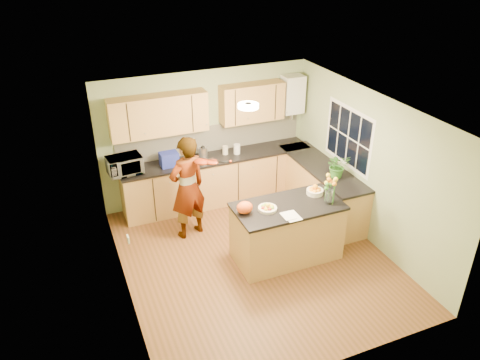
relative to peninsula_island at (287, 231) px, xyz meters
name	(u,v)px	position (x,y,z in m)	size (l,w,h in m)	color
floor	(254,258)	(-0.49, 0.14, -0.48)	(4.50, 4.50, 0.00)	brown
ceiling	(257,110)	(-0.49, 0.14, 2.02)	(4.00, 4.50, 0.02)	white
wall_back	(206,136)	(-0.49, 2.39, 0.77)	(4.00, 0.02, 2.50)	#8F9F72
wall_front	(340,284)	(-0.49, -2.11, 0.77)	(4.00, 0.02, 2.50)	#8F9F72
wall_left	(119,218)	(-2.49, 0.14, 0.77)	(0.02, 4.50, 2.50)	#8F9F72
wall_right	(368,167)	(1.51, 0.14, 0.77)	(0.02, 4.50, 2.50)	#8F9F72
back_counter	(218,179)	(-0.39, 2.09, -0.01)	(3.64, 0.62, 0.94)	#AF8946
right_counter	(321,189)	(1.21, 0.99, -0.01)	(0.62, 2.24, 0.94)	#AF8946
splashback	(212,138)	(-0.39, 2.37, 0.72)	(3.60, 0.02, 0.52)	beige
upper_cabinets	(199,110)	(-0.66, 2.22, 1.37)	(3.20, 0.34, 0.70)	#AF8946
boiler	(293,94)	(1.21, 2.23, 1.42)	(0.40, 0.30, 0.86)	white
window_right	(348,137)	(1.50, 0.74, 1.07)	(0.01, 1.30, 1.05)	white
light_switch	(128,239)	(-2.47, -0.46, 0.82)	(0.02, 0.09, 0.09)	white
ceiling_lamp	(248,106)	(-0.49, 0.44, 1.98)	(0.30, 0.30, 0.07)	#FFEABF
peninsula_island	(287,231)	(0.00, 0.00, 0.00)	(1.67, 0.86, 0.96)	#AF8946
fruit_dish	(268,207)	(-0.35, 0.00, 0.52)	(0.28, 0.28, 0.10)	beige
orange_bowl	(315,190)	(0.55, 0.15, 0.54)	(0.26, 0.26, 0.15)	beige
flower_vase	(331,184)	(0.60, -0.18, 0.82)	(0.28, 0.28, 0.51)	silver
orange_bag	(245,208)	(-0.70, 0.05, 0.57)	(0.24, 0.21, 0.18)	#EB4E13
papers	(292,216)	(-0.10, -0.30, 0.48)	(0.21, 0.29, 0.01)	white
violinist	(188,188)	(-1.23, 1.20, 0.42)	(0.66, 0.43, 1.81)	tan
violin	(202,162)	(-1.03, 0.98, 0.97)	(0.62, 0.25, 0.12)	#510905
microwave	(125,165)	(-2.09, 2.05, 0.62)	(0.57, 0.39, 0.32)	white
blue_box	(169,159)	(-1.31, 2.05, 0.59)	(0.32, 0.23, 0.25)	navy
kettle	(203,153)	(-0.66, 2.08, 0.59)	(0.17, 0.17, 0.32)	silver
jar_cream	(225,150)	(-0.21, 2.13, 0.54)	(0.10, 0.10, 0.16)	beige
jar_white	(237,149)	(0.00, 2.07, 0.55)	(0.12, 0.12, 0.19)	white
potted_plant	(338,166)	(1.21, 0.54, 0.67)	(0.38, 0.33, 0.43)	#377828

